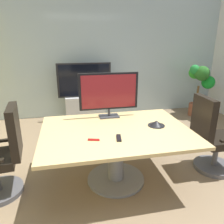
# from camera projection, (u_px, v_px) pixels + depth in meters

# --- Properties ---
(ground_plane) EXTENTS (7.38, 7.38, 0.00)m
(ground_plane) POSITION_uv_depth(u_px,v_px,m) (127.00, 188.00, 2.77)
(ground_plane) COLOR #7A664C
(wall_back_glass_partition) EXTENTS (6.38, 0.10, 2.91)m
(wall_back_glass_partition) POSITION_uv_depth(u_px,v_px,m) (94.00, 55.00, 5.11)
(wall_back_glass_partition) COLOR #9EB2B7
(wall_back_glass_partition) RESTS_ON ground
(conference_table) EXTENTS (1.84, 1.33, 0.73)m
(conference_table) POSITION_uv_depth(u_px,v_px,m) (116.00, 142.00, 2.77)
(conference_table) COLOR tan
(conference_table) RESTS_ON ground
(office_chair_left) EXTENTS (0.62, 0.60, 1.09)m
(office_chair_left) POSITION_uv_depth(u_px,v_px,m) (3.00, 159.00, 2.57)
(office_chair_left) COLOR #4C4C51
(office_chair_left) RESTS_ON ground
(office_chair_right) EXTENTS (0.60, 0.58, 1.09)m
(office_chair_right) POSITION_uv_depth(u_px,v_px,m) (212.00, 141.00, 3.04)
(office_chair_right) COLOR #4C4C51
(office_chair_right) RESTS_ON ground
(tv_monitor) EXTENTS (0.84, 0.18, 0.64)m
(tv_monitor) POSITION_uv_depth(u_px,v_px,m) (109.00, 92.00, 3.06)
(tv_monitor) COLOR #333338
(tv_monitor) RESTS_ON conference_table
(wall_display_unit) EXTENTS (1.20, 0.36, 1.31)m
(wall_display_unit) POSITION_uv_depth(u_px,v_px,m) (85.00, 101.00, 5.05)
(wall_display_unit) COLOR #B7BABC
(wall_display_unit) RESTS_ON ground
(potted_plant) EXTENTS (0.67, 0.59, 1.25)m
(potted_plant) POSITION_uv_depth(u_px,v_px,m) (200.00, 84.00, 5.17)
(potted_plant) COLOR brown
(potted_plant) RESTS_ON ground
(conference_phone) EXTENTS (0.22, 0.22, 0.07)m
(conference_phone) POSITION_uv_depth(u_px,v_px,m) (156.00, 123.00, 2.82)
(conference_phone) COLOR black
(conference_phone) RESTS_ON conference_table
(remote_control) EXTENTS (0.08, 0.18, 0.02)m
(remote_control) POSITION_uv_depth(u_px,v_px,m) (119.00, 138.00, 2.46)
(remote_control) COLOR black
(remote_control) RESTS_ON conference_table
(whiteboard_marker) EXTENTS (0.13, 0.06, 0.02)m
(whiteboard_marker) POSITION_uv_depth(u_px,v_px,m) (94.00, 140.00, 2.42)
(whiteboard_marker) COLOR red
(whiteboard_marker) RESTS_ON conference_table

